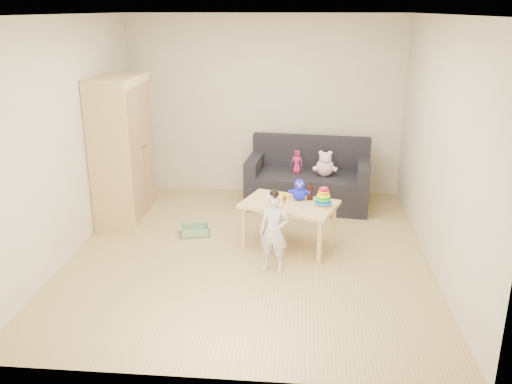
# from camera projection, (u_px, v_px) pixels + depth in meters

# --- Properties ---
(room) EXTENTS (4.50, 4.50, 4.50)m
(room) POSITION_uv_depth(u_px,v_px,m) (249.00, 142.00, 5.80)
(room) COLOR tan
(room) RESTS_ON ground
(wardrobe) EXTENTS (0.52, 1.04, 1.87)m
(wardrobe) POSITION_uv_depth(u_px,v_px,m) (122.00, 150.00, 6.93)
(wardrobe) COLOR tan
(wardrobe) RESTS_ON ground
(sofa) EXTENTS (1.75, 1.00, 0.47)m
(sofa) POSITION_uv_depth(u_px,v_px,m) (308.00, 190.00, 7.63)
(sofa) COLOR black
(sofa) RESTS_ON ground
(play_table) EXTENTS (1.20, 0.96, 0.55)m
(play_table) POSITION_uv_depth(u_px,v_px,m) (289.00, 225.00, 6.28)
(play_table) COLOR tan
(play_table) RESTS_ON ground
(storage_bin) EXTENTS (0.41, 0.34, 0.11)m
(storage_bin) POSITION_uv_depth(u_px,v_px,m) (195.00, 230.00, 6.70)
(storage_bin) COLOR gray
(storage_bin) RESTS_ON ground
(toddler) EXTENTS (0.35, 0.26, 0.85)m
(toddler) POSITION_uv_depth(u_px,v_px,m) (274.00, 232.00, 5.69)
(toddler) COLOR beige
(toddler) RESTS_ON ground
(pink_bear) EXTENTS (0.28, 0.25, 0.30)m
(pink_bear) POSITION_uv_depth(u_px,v_px,m) (325.00, 165.00, 7.40)
(pink_bear) COLOR #F6B5D3
(pink_bear) RESTS_ON sofa
(doll) EXTENTS (0.19, 0.15, 0.33)m
(doll) POSITION_uv_depth(u_px,v_px,m) (297.00, 162.00, 7.50)
(doll) COLOR #AF205F
(doll) RESTS_ON sofa
(ring_stacker) EXTENTS (0.20, 0.20, 0.23)m
(ring_stacker) POSITION_uv_depth(u_px,v_px,m) (323.00, 199.00, 6.05)
(ring_stacker) COLOR #FFB40D
(ring_stacker) RESTS_ON play_table
(brown_bottle) EXTENTS (0.07, 0.07, 0.22)m
(brown_bottle) POSITION_uv_depth(u_px,v_px,m) (310.00, 192.00, 6.27)
(brown_bottle) COLOR black
(brown_bottle) RESTS_ON play_table
(blue_plush) EXTENTS (0.25, 0.23, 0.26)m
(blue_plush) POSITION_uv_depth(u_px,v_px,m) (299.00, 189.00, 6.25)
(blue_plush) COLOR #1C23FF
(blue_plush) RESTS_ON play_table
(wooden_figure) EXTENTS (0.04, 0.04, 0.10)m
(wooden_figure) POSITION_uv_depth(u_px,v_px,m) (284.00, 199.00, 6.17)
(wooden_figure) COLOR brown
(wooden_figure) RESTS_ON play_table
(yellow_book) EXTENTS (0.26, 0.26, 0.01)m
(yellow_book) POSITION_uv_depth(u_px,v_px,m) (281.00, 196.00, 6.40)
(yellow_book) COLOR yellow
(yellow_book) RESTS_ON play_table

